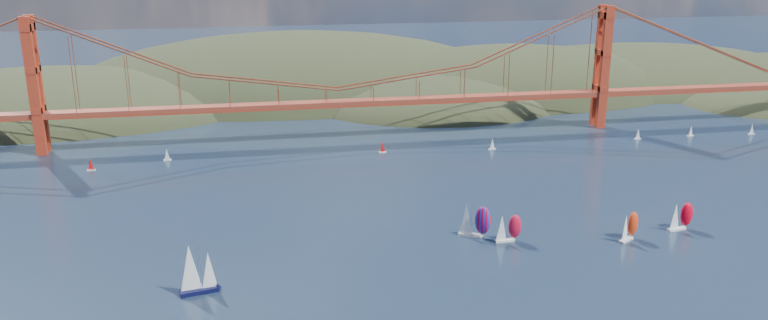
{
  "coord_description": "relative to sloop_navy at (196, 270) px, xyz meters",
  "views": [
    {
      "loc": [
        -37.64,
        -130.92,
        85.27
      ],
      "look_at": [
        3.37,
        90.0,
        17.02
      ],
      "focal_mm": 35.0,
      "sensor_mm": 36.0,
      "label": 1
    }
  ],
  "objects": [
    {
      "name": "headlands",
      "position": [
        97.42,
        236.36,
        -18.86
      ],
      "size": [
        725.0,
        225.0,
        96.0
      ],
      "color": "black",
      "rests_on": "ground"
    },
    {
      "name": "bridge",
      "position": [
        50.72,
        138.07,
        25.83
      ],
      "size": [
        552.0,
        12.0,
        55.0
      ],
      "color": "maroon",
      "rests_on": "ground"
    },
    {
      "name": "sloop_navy",
      "position": [
        0.0,
        0.0,
        0.0
      ],
      "size": [
        9.73,
        6.28,
        14.5
      ],
      "rotation": [
        0.0,
        0.0,
        0.22
      ],
      "color": "black",
      "rests_on": "ground"
    },
    {
      "name": "racer_0",
      "position": [
        86.36,
        17.08,
        -2.11
      ],
      "size": [
        7.97,
        3.34,
        9.08
      ],
      "rotation": [
        0.0,
        0.0,
        0.07
      ],
      "color": "white",
      "rests_on": "ground"
    },
    {
      "name": "racer_1",
      "position": [
        120.99,
        11.55,
        -2.02
      ],
      "size": [
        8.09,
        6.65,
        9.28
      ],
      "rotation": [
        0.0,
        0.0,
        0.58
      ],
      "color": "silver",
      "rests_on": "ground"
    },
    {
      "name": "racer_2",
      "position": [
        140.17,
        16.21,
        -1.94
      ],
      "size": [
        8.42,
        4.36,
        9.45
      ],
      "rotation": [
        0.0,
        0.0,
        0.19
      ],
      "color": "white",
      "rests_on": "ground"
    },
    {
      "name": "racer_rwb",
      "position": [
        77.82,
        22.49,
        -1.28
      ],
      "size": [
        9.63,
        7.04,
        10.84
      ],
      "rotation": [
        0.0,
        0.0,
        -0.46
      ],
      "color": "silver",
      "rests_on": "ground"
    },
    {
      "name": "distant_boat_2",
      "position": [
        -44.42,
        109.59,
        -3.99
      ],
      "size": [
        3.0,
        2.0,
        4.7
      ],
      "color": "silver",
      "rests_on": "ground"
    },
    {
      "name": "distant_boat_3",
      "position": [
        -17.52,
        117.99,
        -3.99
      ],
      "size": [
        3.0,
        2.0,
        4.7
      ],
      "color": "silver",
      "rests_on": "ground"
    },
    {
      "name": "distant_boat_4",
      "position": [
        179.49,
        113.47,
        -3.99
      ],
      "size": [
        3.0,
        2.0,
        4.7
      ],
      "color": "silver",
      "rests_on": "ground"
    },
    {
      "name": "distant_boat_5",
      "position": [
        204.69,
        113.75,
        -3.99
      ],
      "size": [
        3.0,
        2.0,
        4.7
      ],
      "color": "silver",
      "rests_on": "ground"
    },
    {
      "name": "distant_boat_6",
      "position": [
        233.13,
        111.89,
        -3.99
      ],
      "size": [
        3.0,
        2.0,
        4.7
      ],
      "color": "silver",
      "rests_on": "ground"
    },
    {
      "name": "distant_boat_8",
      "position": [
        112.5,
        109.45,
        -3.99
      ],
      "size": [
        3.0,
        2.0,
        4.7
      ],
      "color": "silver",
      "rests_on": "ground"
    },
    {
      "name": "distant_boat_9",
      "position": [
        67.35,
        113.27,
        -3.99
      ],
      "size": [
        3.0,
        2.0,
        4.7
      ],
      "color": "silver",
      "rests_on": "ground"
    }
  ]
}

